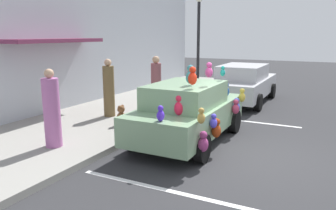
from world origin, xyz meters
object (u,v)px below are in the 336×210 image
(pedestrian_walking_past, at_px, (52,111))
(pedestrian_by_lamp, at_px, (109,90))
(plush_covered_car, at_px, (189,111))
(pedestrian_near_shopfront, at_px, (156,85))
(teddy_bear_on_sidewalk, at_px, (121,116))
(street_lamp_post, at_px, (198,37))
(parked_sedan_behind, at_px, (243,83))

(pedestrian_walking_past, distance_m, pedestrian_by_lamp, 3.09)
(plush_covered_car, bearing_deg, pedestrian_by_lamp, 75.18)
(plush_covered_car, xyz_separation_m, pedestrian_near_shopfront, (2.18, 2.15, 0.23))
(teddy_bear_on_sidewalk, xyz_separation_m, pedestrian_by_lamp, (0.74, 0.97, 0.58))
(street_lamp_post, xyz_separation_m, pedestrian_by_lamp, (-4.17, 1.38, -1.65))
(pedestrian_by_lamp, bearing_deg, plush_covered_car, -104.82)
(pedestrian_near_shopfront, bearing_deg, parked_sedan_behind, -30.78)
(pedestrian_by_lamp, bearing_deg, pedestrian_near_shopfront, -36.08)
(parked_sedan_behind, relative_size, teddy_bear_on_sidewalk, 7.77)
(pedestrian_near_shopfront, bearing_deg, street_lamp_post, -7.99)
(parked_sedan_behind, bearing_deg, teddy_bear_on_sidewalk, 159.35)
(parked_sedan_behind, height_order, teddy_bear_on_sidewalk, parked_sedan_behind)
(pedestrian_by_lamp, bearing_deg, teddy_bear_on_sidewalk, -127.34)
(plush_covered_car, relative_size, pedestrian_near_shopfront, 2.19)
(teddy_bear_on_sidewalk, bearing_deg, street_lamp_post, -4.73)
(plush_covered_car, distance_m, pedestrian_by_lamp, 3.25)
(plush_covered_car, relative_size, pedestrian_walking_past, 2.25)
(plush_covered_car, height_order, street_lamp_post, street_lamp_post)
(pedestrian_by_lamp, bearing_deg, parked_sedan_behind, -32.30)
(street_lamp_post, height_order, pedestrian_walking_past, street_lamp_post)
(plush_covered_car, relative_size, parked_sedan_behind, 0.90)
(street_lamp_post, bearing_deg, pedestrian_near_shopfront, 172.01)
(plush_covered_car, height_order, pedestrian_near_shopfront, plush_covered_car)
(plush_covered_car, relative_size, pedestrian_by_lamp, 2.23)
(teddy_bear_on_sidewalk, height_order, street_lamp_post, street_lamp_post)
(teddy_bear_on_sidewalk, distance_m, pedestrian_by_lamp, 1.36)
(plush_covered_car, xyz_separation_m, teddy_bear_on_sidewalk, (0.09, 2.16, -0.38))
(pedestrian_walking_past, bearing_deg, pedestrian_near_shopfront, -4.58)
(pedestrian_by_lamp, bearing_deg, street_lamp_post, -18.30)
(street_lamp_post, relative_size, pedestrian_walking_past, 2.25)
(parked_sedan_behind, bearing_deg, street_lamp_post, 113.01)
(street_lamp_post, distance_m, pedestrian_by_lamp, 4.70)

